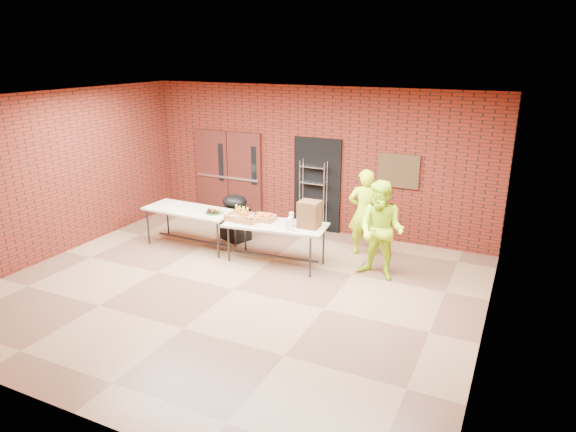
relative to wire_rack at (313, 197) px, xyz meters
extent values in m
cube|color=brown|center=(-0.06, -3.32, -0.83)|extent=(8.00, 7.00, 0.04)
cube|color=silver|center=(-0.06, -3.32, 2.41)|extent=(8.00, 7.00, 0.04)
cube|color=maroon|center=(-0.06, 0.20, 0.79)|extent=(8.00, 0.04, 3.20)
cube|color=maroon|center=(-0.06, -6.84, 0.79)|extent=(8.00, 0.04, 3.20)
cube|color=maroon|center=(-4.08, -3.32, 0.79)|extent=(0.04, 7.00, 3.20)
cube|color=maroon|center=(3.96, -3.32, 0.79)|extent=(0.04, 7.00, 3.20)
cube|color=#401412|center=(-2.71, 0.12, 0.24)|extent=(0.88, 0.08, 2.10)
cube|color=#401412|center=(-1.81, 0.12, 0.24)|extent=(0.88, 0.08, 2.10)
cube|color=black|center=(-2.43, 0.07, 0.54)|extent=(0.12, 0.02, 0.90)
cube|color=black|center=(-1.53, 0.07, 0.54)|extent=(0.12, 0.02, 0.90)
cube|color=silver|center=(-2.26, 0.06, 0.19)|extent=(1.70, 0.04, 0.05)
cube|color=black|center=(0.04, 0.14, 0.24)|extent=(1.10, 0.06, 2.10)
cube|color=#402F19|center=(1.84, 0.13, 0.74)|extent=(0.85, 0.04, 0.70)
cube|color=tan|center=(-1.94, -1.91, -0.03)|extent=(1.97, 0.87, 0.04)
cube|color=#2A2A2E|center=(-1.94, -1.91, -0.68)|extent=(1.73, 0.10, 0.03)
cylinder|color=#2A2A2E|center=(-2.80, -1.59, -0.43)|extent=(0.04, 0.04, 0.76)
cylinder|color=#2A2A2E|center=(-1.07, -1.59, -0.43)|extent=(0.04, 0.04, 0.76)
cylinder|color=#2A2A2E|center=(-2.80, -2.24, -0.43)|extent=(0.04, 0.04, 0.76)
cylinder|color=#2A2A2E|center=(-1.07, -2.24, -0.43)|extent=(0.04, 0.04, 0.76)
cube|color=tan|center=(0.06, -1.98, -0.04)|extent=(2.01, 1.03, 0.04)
cube|color=#2A2A2E|center=(0.06, -1.98, -0.68)|extent=(1.70, 0.25, 0.03)
cylinder|color=#2A2A2E|center=(-0.79, -1.66, -0.44)|extent=(0.04, 0.04, 0.75)
cylinder|color=#2A2A2E|center=(0.92, -1.66, -0.44)|extent=(0.04, 0.04, 0.75)
cylinder|color=#2A2A2E|center=(-0.79, -2.30, -0.44)|extent=(0.04, 0.04, 0.75)
cylinder|color=#2A2A2E|center=(0.92, -2.30, -0.44)|extent=(0.04, 0.04, 0.75)
cube|color=#AA7144|center=(-0.67, -2.05, 0.02)|extent=(0.49, 0.38, 0.08)
cube|color=#AA7144|center=(-0.24, -1.89, 0.01)|extent=(0.43, 0.34, 0.07)
cube|color=#AA7144|center=(-0.48, -2.12, 0.01)|extent=(0.41, 0.32, 0.06)
cylinder|color=#195215|center=(-1.34, -1.92, -0.01)|extent=(0.36, 0.36, 0.01)
cube|color=silver|center=(-2.27, -1.87, 0.01)|extent=(0.16, 0.11, 0.05)
cube|color=brown|center=(0.71, -1.87, 0.23)|extent=(0.38, 0.34, 0.50)
cylinder|color=silver|center=(0.44, -2.12, 0.09)|extent=(0.08, 0.08, 0.23)
cylinder|color=silver|center=(0.44, -2.22, 0.10)|extent=(0.08, 0.08, 0.23)
cylinder|color=silver|center=(0.39, -1.97, 0.11)|extent=(0.09, 0.09, 0.27)
cube|color=black|center=(-1.30, -1.20, -0.46)|extent=(0.68, 0.62, 0.70)
ellipsoid|color=black|center=(-1.30, -1.20, 0.04)|extent=(0.67, 0.63, 0.30)
imported|color=#C0F61B|center=(1.43, -0.81, 0.06)|extent=(0.74, 0.60, 1.74)
imported|color=#C0F61B|center=(2.04, -1.75, 0.08)|extent=(0.98, 0.82, 1.78)
camera|label=1|loc=(4.20, -10.14, 3.11)|focal=32.00mm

